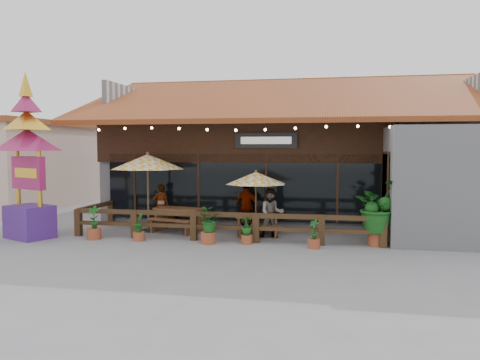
% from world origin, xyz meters
% --- Properties ---
extents(ground, '(100.00, 100.00, 0.00)m').
position_xyz_m(ground, '(0.00, 0.00, 0.00)').
color(ground, gray).
rests_on(ground, ground).
extents(restaurant_building, '(15.50, 14.73, 6.09)m').
position_xyz_m(restaurant_building, '(0.26, 6.61, 2.21)').
color(restaurant_building, '#BBBBC0').
rests_on(restaurant_building, ground).
extents(patio_railing, '(10.00, 2.60, 0.92)m').
position_xyz_m(patio_railing, '(-2.25, -0.27, 0.61)').
color(patio_railing, '#422C17').
rests_on(patio_railing, ground).
extents(umbrella_left, '(2.74, 2.74, 2.80)m').
position_xyz_m(umbrella_left, '(-4.52, 0.72, 2.44)').
color(umbrella_left, brown).
rests_on(umbrella_left, ground).
extents(umbrella_right, '(2.64, 2.64, 2.21)m').
position_xyz_m(umbrella_right, '(-0.68, 0.63, 1.93)').
color(umbrella_right, brown).
rests_on(umbrella_right, ground).
extents(picnic_table_left, '(2.05, 1.89, 0.83)m').
position_xyz_m(picnic_table_left, '(-3.45, 0.93, 0.56)').
color(picnic_table_left, brown).
rests_on(picnic_table_left, ground).
extents(picnic_table_right, '(1.63, 1.49, 0.68)m').
position_xyz_m(picnic_table_right, '(-0.65, 0.64, 0.46)').
color(picnic_table_right, brown).
rests_on(picnic_table_right, ground).
extents(thai_sign_tower, '(2.82, 2.82, 5.77)m').
position_xyz_m(thai_sign_tower, '(-7.87, -1.13, 3.05)').
color(thai_sign_tower, '#4B227F').
rests_on(thai_sign_tower, ground).
extents(tropical_plant, '(1.91, 1.87, 2.01)m').
position_xyz_m(tropical_plant, '(3.14, -0.24, 1.15)').
color(tropical_plant, brown).
rests_on(tropical_plant, ground).
extents(diner_a, '(0.71, 0.62, 1.63)m').
position_xyz_m(diner_a, '(-4.30, 1.39, 0.81)').
color(diner_a, '#381D11').
rests_on(diner_a, ground).
extents(diner_b, '(0.90, 0.76, 1.63)m').
position_xyz_m(diner_b, '(-0.11, 0.34, 0.81)').
color(diner_b, '#381D11').
rests_on(diner_b, ground).
extents(diner_c, '(1.11, 0.79, 1.76)m').
position_xyz_m(diner_c, '(-1.11, 1.43, 0.88)').
color(diner_c, '#381D11').
rests_on(diner_c, ground).
extents(planter_a, '(0.44, 0.44, 1.09)m').
position_xyz_m(planter_a, '(-5.70, -0.94, 0.46)').
color(planter_a, brown).
rests_on(planter_a, ground).
extents(planter_b, '(0.36, 0.36, 0.89)m').
position_xyz_m(planter_b, '(-4.18, -0.93, 0.40)').
color(planter_b, brown).
rests_on(planter_b, ground).
extents(planter_c, '(0.75, 0.67, 1.11)m').
position_xyz_m(planter_c, '(-1.92, -0.94, 0.62)').
color(planter_c, brown).
rests_on(planter_c, ground).
extents(planter_d, '(0.41, 0.41, 0.85)m').
position_xyz_m(planter_d, '(-0.75, -0.73, 0.41)').
color(planter_d, brown).
rests_on(planter_d, ground).
extents(planter_e, '(0.37, 0.35, 0.86)m').
position_xyz_m(planter_e, '(1.30, -1.00, 0.36)').
color(planter_e, brown).
rests_on(planter_e, ground).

